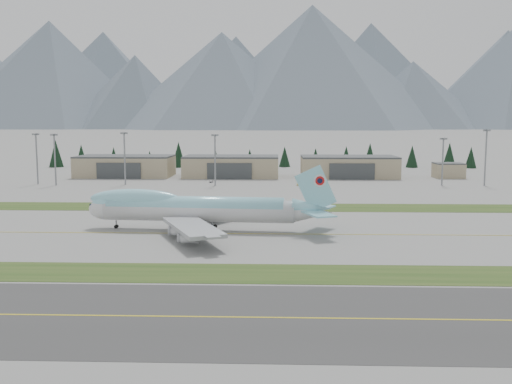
{
  "coord_description": "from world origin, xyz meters",
  "views": [
    {
      "loc": [
        7.49,
        -141.78,
        28.29
      ],
      "look_at": [
        1.96,
        21.74,
        8.0
      ],
      "focal_mm": 40.0,
      "sensor_mm": 36.0,
      "label": 1
    }
  ],
  "objects_px": {
    "hangar_right": "(349,167)",
    "service_vehicle_c": "(358,179)",
    "boeing_747_freighter": "(196,208)",
    "hangar_center": "(231,166)",
    "hangar_left": "(126,166)",
    "service_vehicle_b": "(300,186)",
    "service_vehicle_a": "(211,183)"
  },
  "relations": [
    {
      "from": "service_vehicle_a",
      "to": "hangar_center",
      "type": "bearing_deg",
      "value": 82.84
    },
    {
      "from": "hangar_left",
      "to": "service_vehicle_a",
      "type": "distance_m",
      "value": 55.79
    },
    {
      "from": "hangar_left",
      "to": "service_vehicle_b",
      "type": "bearing_deg",
      "value": -24.28
    },
    {
      "from": "hangar_center",
      "to": "service_vehicle_b",
      "type": "bearing_deg",
      "value": -49.9
    },
    {
      "from": "hangar_center",
      "to": "service_vehicle_c",
      "type": "relative_size",
      "value": 13.32
    },
    {
      "from": "service_vehicle_a",
      "to": "service_vehicle_b",
      "type": "height_order",
      "value": "service_vehicle_a"
    },
    {
      "from": "service_vehicle_b",
      "to": "service_vehicle_c",
      "type": "bearing_deg",
      "value": -37.6
    },
    {
      "from": "boeing_747_freighter",
      "to": "hangar_left",
      "type": "relative_size",
      "value": 1.38
    },
    {
      "from": "service_vehicle_b",
      "to": "hangar_right",
      "type": "bearing_deg",
      "value": -25.9
    },
    {
      "from": "service_vehicle_a",
      "to": "service_vehicle_b",
      "type": "distance_m",
      "value": 42.57
    },
    {
      "from": "hangar_right",
      "to": "hangar_center",
      "type": "bearing_deg",
      "value": 180.0
    },
    {
      "from": "service_vehicle_b",
      "to": "boeing_747_freighter",
      "type": "bearing_deg",
      "value": 170.57
    },
    {
      "from": "hangar_left",
      "to": "service_vehicle_b",
      "type": "height_order",
      "value": "hangar_left"
    },
    {
      "from": "hangar_right",
      "to": "service_vehicle_a",
      "type": "height_order",
      "value": "hangar_right"
    },
    {
      "from": "service_vehicle_b",
      "to": "service_vehicle_c",
      "type": "xyz_separation_m",
      "value": [
        29.78,
        29.74,
        0.0
      ]
    },
    {
      "from": "service_vehicle_a",
      "to": "service_vehicle_c",
      "type": "relative_size",
      "value": 0.96
    },
    {
      "from": "boeing_747_freighter",
      "to": "hangar_right",
      "type": "distance_m",
      "value": 156.42
    },
    {
      "from": "boeing_747_freighter",
      "to": "service_vehicle_b",
      "type": "bearing_deg",
      "value": 77.78
    },
    {
      "from": "hangar_right",
      "to": "service_vehicle_c",
      "type": "relative_size",
      "value": 13.32
    },
    {
      "from": "hangar_right",
      "to": "service_vehicle_b",
      "type": "xyz_separation_m",
      "value": [
        -26.32,
        -40.0,
        -5.39
      ]
    },
    {
      "from": "boeing_747_freighter",
      "to": "hangar_center",
      "type": "distance_m",
      "value": 145.2
    },
    {
      "from": "boeing_747_freighter",
      "to": "service_vehicle_c",
      "type": "bearing_deg",
      "value": 70.08
    },
    {
      "from": "hangar_left",
      "to": "service_vehicle_b",
      "type": "xyz_separation_m",
      "value": [
        88.68,
        -40.0,
        -5.39
      ]
    },
    {
      "from": "hangar_center",
      "to": "service_vehicle_b",
      "type": "height_order",
      "value": "hangar_center"
    },
    {
      "from": "hangar_right",
      "to": "service_vehicle_a",
      "type": "bearing_deg",
      "value": -157.13
    },
    {
      "from": "boeing_747_freighter",
      "to": "hangar_center",
      "type": "relative_size",
      "value": 1.38
    },
    {
      "from": "hangar_right",
      "to": "service_vehicle_b",
      "type": "distance_m",
      "value": 48.19
    },
    {
      "from": "hangar_left",
      "to": "service_vehicle_a",
      "type": "relative_size",
      "value": 13.88
    },
    {
      "from": "hangar_left",
      "to": "service_vehicle_a",
      "type": "xyz_separation_m",
      "value": [
        47.73,
        -28.38,
        -5.39
      ]
    },
    {
      "from": "hangar_left",
      "to": "service_vehicle_b",
      "type": "distance_m",
      "value": 97.43
    },
    {
      "from": "hangar_left",
      "to": "boeing_747_freighter",
      "type": "bearing_deg",
      "value": -68.64
    },
    {
      "from": "hangar_left",
      "to": "hangar_center",
      "type": "relative_size",
      "value": 1.0
    }
  ]
}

